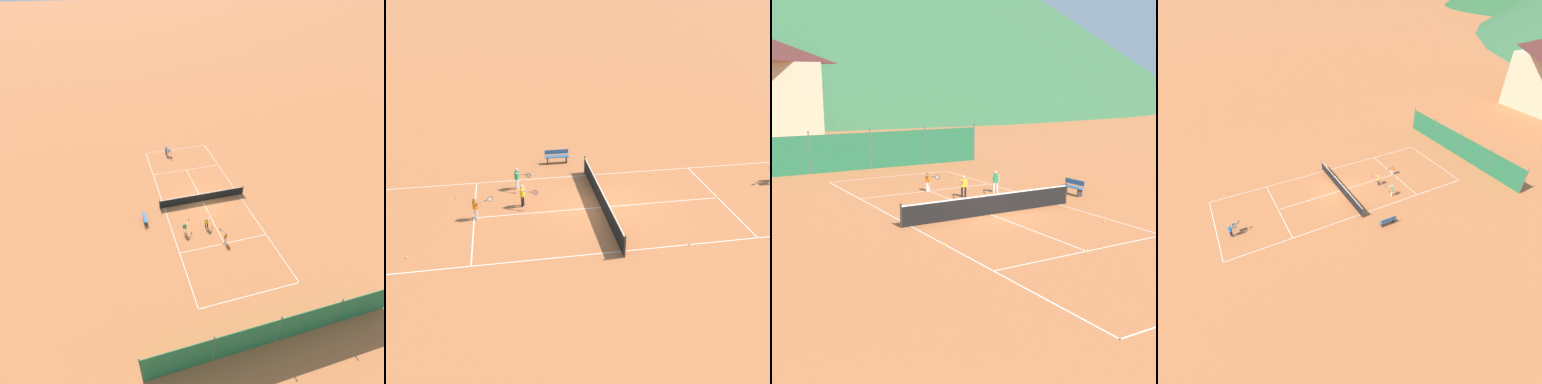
% 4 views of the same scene
% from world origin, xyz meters
% --- Properties ---
extents(ground_plane, '(600.00, 600.00, 0.00)m').
position_xyz_m(ground_plane, '(0.00, 0.00, 0.00)').
color(ground_plane, '#BC6638').
extents(court_line_markings, '(8.25, 23.85, 0.01)m').
position_xyz_m(court_line_markings, '(0.00, 0.00, 0.00)').
color(court_line_markings, white).
rests_on(court_line_markings, ground).
extents(tennis_net, '(9.18, 0.08, 1.06)m').
position_xyz_m(tennis_net, '(0.00, 0.00, 0.50)').
color(tennis_net, '#2D2D2D').
rests_on(tennis_net, ground).
extents(player_far_baseline, '(0.80, 0.89, 1.24)m').
position_xyz_m(player_far_baseline, '(2.99, 4.08, 0.72)').
color(player_far_baseline, white).
rests_on(player_far_baseline, ground).
extents(player_near_service, '(0.72, 0.90, 1.19)m').
position_xyz_m(player_near_service, '(0.83, 3.91, 0.70)').
color(player_near_service, black).
rests_on(player_near_service, ground).
extents(player_near_baseline, '(0.48, 0.99, 1.15)m').
position_xyz_m(player_near_baseline, '(-0.09, 6.24, 0.68)').
color(player_near_baseline, white).
rests_on(player_near_baseline, ground).
extents(tennis_ball_alley_left, '(0.07, 0.07, 0.07)m').
position_xyz_m(tennis_ball_alley_left, '(2.31, 7.42, 0.03)').
color(tennis_ball_alley_left, '#CCE033').
rests_on(tennis_ball_alley_left, ground).
extents(tennis_ball_near_corner, '(0.07, 0.07, 0.07)m').
position_xyz_m(tennis_ball_near_corner, '(-0.87, 7.54, 0.03)').
color(tennis_ball_near_corner, '#CCE033').
rests_on(tennis_ball_near_corner, ground).
extents(tennis_ball_by_net_left, '(0.07, 0.07, 0.07)m').
position_xyz_m(tennis_ball_by_net_left, '(0.03, -6.39, 0.03)').
color(tennis_ball_by_net_left, '#CCE033').
rests_on(tennis_ball_by_net_left, ground).
extents(tennis_ball_mid_court, '(0.07, 0.07, 0.07)m').
position_xyz_m(tennis_ball_mid_court, '(4.54, 3.39, 0.03)').
color(tennis_ball_mid_court, '#CCE033').
rests_on(tennis_ball_mid_court, ground).
extents(tennis_ball_alley_right, '(0.07, 0.07, 0.07)m').
position_xyz_m(tennis_ball_alley_right, '(-3.03, 9.10, 0.03)').
color(tennis_ball_alley_right, '#CCE033').
rests_on(tennis_ball_alley_right, ground).
extents(tennis_ball_service_box, '(0.07, 0.07, 0.07)m').
position_xyz_m(tennis_ball_service_box, '(-4.12, -3.09, 0.03)').
color(tennis_ball_service_box, '#CCE033').
rests_on(tennis_ball_service_box, ground).
extents(tennis_ball_far_corner, '(0.07, 0.07, 0.07)m').
position_xyz_m(tennis_ball_far_corner, '(3.53, -3.75, 0.03)').
color(tennis_ball_far_corner, '#CCE033').
rests_on(tennis_ball_far_corner, ground).
extents(courtside_bench, '(0.36, 1.50, 0.84)m').
position_xyz_m(courtside_bench, '(6.34, 1.46, 0.45)').
color(courtside_bench, '#336699').
rests_on(courtside_bench, ground).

